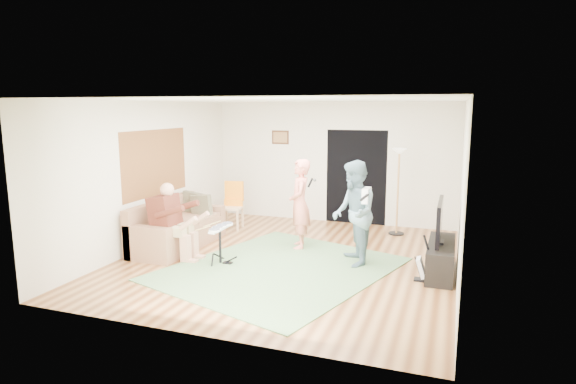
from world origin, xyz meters
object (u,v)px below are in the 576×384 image
(torchiere_lamp, at_px, (398,176))
(television, at_px, (440,221))
(singer, at_px, (300,204))
(guitarist, at_px, (354,213))
(guitar_spare, at_px, (422,268))
(sofa, at_px, (175,231))
(dining_chair, at_px, (233,212))
(tv_cabinet, at_px, (441,258))
(drum_kit, at_px, (220,247))

(torchiere_lamp, bearing_deg, television, -67.80)
(singer, xyz_separation_m, guitarist, (1.14, -0.63, 0.04))
(guitar_spare, bearing_deg, singer, 155.33)
(sofa, xyz_separation_m, dining_chair, (0.44, 1.58, 0.07))
(dining_chair, bearing_deg, guitar_spare, -33.15)
(guitar_spare, height_order, torchiere_lamp, torchiere_lamp)
(tv_cabinet, bearing_deg, sofa, -179.27)
(guitar_spare, xyz_separation_m, television, (0.21, 0.43, 0.64))
(sofa, xyz_separation_m, television, (4.75, 0.06, 0.56))
(sofa, height_order, tv_cabinet, sofa)
(sofa, distance_m, tv_cabinet, 4.80)
(dining_chair, relative_size, tv_cabinet, 0.72)
(torchiere_lamp, bearing_deg, guitar_spare, -75.26)
(guitar_spare, height_order, television, television)
(dining_chair, bearing_deg, sofa, -113.51)
(guitarist, bearing_deg, drum_kit, -93.43)
(sofa, xyz_separation_m, guitar_spare, (4.54, -0.36, -0.08))
(singer, distance_m, tv_cabinet, 2.67)
(guitarist, bearing_deg, guitar_spare, 47.85)
(sofa, xyz_separation_m, singer, (2.26, 0.68, 0.54))
(sofa, height_order, dining_chair, dining_chair)
(singer, distance_m, dining_chair, 2.08)
(sofa, height_order, singer, singer)
(torchiere_lamp, height_order, dining_chair, torchiere_lamp)
(guitar_spare, relative_size, tv_cabinet, 0.51)
(torchiere_lamp, distance_m, tv_cabinet, 2.59)
(sofa, relative_size, television, 1.89)
(dining_chair, bearing_deg, television, -27.20)
(dining_chair, bearing_deg, guitarist, -35.06)
(tv_cabinet, bearing_deg, guitarist, -179.75)
(drum_kit, xyz_separation_m, guitar_spare, (3.24, 0.29, -0.09))
(guitarist, height_order, tv_cabinet, guitarist)
(television, bearing_deg, guitarist, -179.74)
(sofa, relative_size, guitar_spare, 2.99)
(sofa, xyz_separation_m, tv_cabinet, (4.80, 0.06, -0.04))
(guitar_spare, relative_size, television, 0.63)
(dining_chair, height_order, television, television)
(sofa, bearing_deg, dining_chair, 74.26)
(singer, height_order, torchiere_lamp, torchiere_lamp)
(sofa, distance_m, singer, 2.42)
(tv_cabinet, height_order, television, television)
(singer, height_order, guitar_spare, singer)
(singer, distance_m, guitarist, 1.30)
(torchiere_lamp, bearing_deg, dining_chair, -168.58)
(dining_chair, distance_m, tv_cabinet, 4.61)
(guitar_spare, xyz_separation_m, torchiere_lamp, (-0.69, 2.63, 1.01))
(drum_kit, relative_size, television, 0.59)
(singer, bearing_deg, television, 56.74)
(sofa, distance_m, drum_kit, 1.45)
(guitarist, relative_size, television, 1.54)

